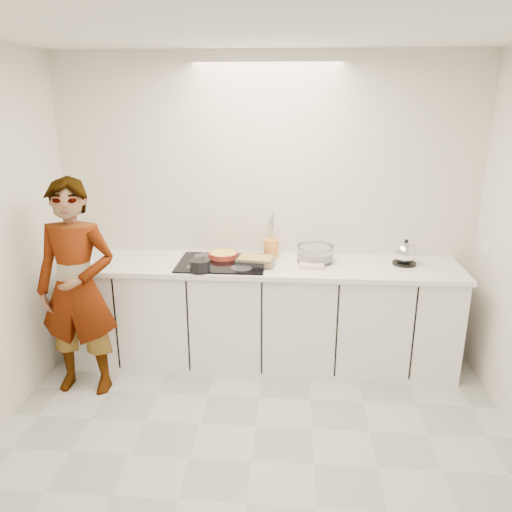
# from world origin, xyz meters

# --- Properties ---
(floor) EXTENTS (3.60, 3.20, 0.00)m
(floor) POSITION_xyz_m (0.00, 0.00, 0.00)
(floor) COLOR #B5B5B2
(floor) RESTS_ON ground
(ceiling) EXTENTS (3.60, 3.20, 0.00)m
(ceiling) POSITION_xyz_m (0.00, 0.00, 2.60)
(ceiling) COLOR white
(ceiling) RESTS_ON wall_back
(wall_back) EXTENTS (3.60, 0.00, 2.60)m
(wall_back) POSITION_xyz_m (0.00, 1.60, 1.30)
(wall_back) COLOR beige
(wall_back) RESTS_ON ground
(wall_front) EXTENTS (3.60, 0.00, 2.60)m
(wall_front) POSITION_xyz_m (0.00, -1.60, 1.30)
(wall_front) COLOR beige
(wall_front) RESTS_ON ground
(base_cabinets) EXTENTS (3.20, 0.58, 0.87)m
(base_cabinets) POSITION_xyz_m (0.00, 1.28, 0.43)
(base_cabinets) COLOR white
(base_cabinets) RESTS_ON floor
(countertop) EXTENTS (3.24, 0.64, 0.04)m
(countertop) POSITION_xyz_m (0.00, 1.28, 0.89)
(countertop) COLOR white
(countertop) RESTS_ON base_cabinets
(hob) EXTENTS (0.72, 0.54, 0.01)m
(hob) POSITION_xyz_m (-0.35, 1.26, 0.92)
(hob) COLOR black
(hob) RESTS_ON countertop
(tart_dish) EXTENTS (0.32, 0.32, 0.04)m
(tart_dish) POSITION_xyz_m (-0.36, 1.39, 0.95)
(tart_dish) COLOR #AA3324
(tart_dish) RESTS_ON hob
(saucepan) EXTENTS (0.21, 0.21, 0.15)m
(saucepan) POSITION_xyz_m (-0.49, 1.04, 0.97)
(saucepan) COLOR black
(saucepan) RESTS_ON hob
(baking_dish) EXTENTS (0.32, 0.25, 0.06)m
(baking_dish) POSITION_xyz_m (-0.06, 1.24, 0.96)
(baking_dish) COLOR silver
(baking_dish) RESTS_ON hob
(mixing_bowl) EXTENTS (0.37, 0.37, 0.14)m
(mixing_bowl) POSITION_xyz_m (0.42, 1.37, 0.97)
(mixing_bowl) COLOR silver
(mixing_bowl) RESTS_ON countertop
(tea_towel) EXTENTS (0.22, 0.17, 0.03)m
(tea_towel) POSITION_xyz_m (0.39, 1.22, 0.93)
(tea_towel) COLOR white
(tea_towel) RESTS_ON countertop
(kettle) EXTENTS (0.25, 0.25, 0.22)m
(kettle) POSITION_xyz_m (1.16, 1.35, 1.00)
(kettle) COLOR black
(kettle) RESTS_ON countertop
(utensil_crock) EXTENTS (0.17, 0.17, 0.17)m
(utensil_crock) POSITION_xyz_m (0.05, 1.45, 0.99)
(utensil_crock) COLOR orange
(utensil_crock) RESTS_ON countertop
(cook) EXTENTS (0.62, 0.41, 1.69)m
(cook) POSITION_xyz_m (-1.39, 0.77, 0.84)
(cook) COLOR white
(cook) RESTS_ON floor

